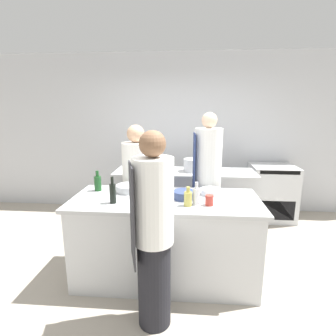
# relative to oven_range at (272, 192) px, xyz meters

# --- Properties ---
(ground_plane) EXTENTS (16.00, 16.00, 0.00)m
(ground_plane) POSITION_rel_oven_range_xyz_m (-1.66, -1.76, -0.46)
(ground_plane) COLOR #A89E8E
(wall_back) EXTENTS (8.00, 0.06, 2.80)m
(wall_back) POSITION_rel_oven_range_xyz_m (-1.66, 0.37, 0.94)
(wall_back) COLOR silver
(wall_back) RESTS_ON ground_plane
(prep_counter) EXTENTS (1.99, 0.83, 0.92)m
(prep_counter) POSITION_rel_oven_range_xyz_m (-1.66, -1.76, 0.00)
(prep_counter) COLOR silver
(prep_counter) RESTS_ON ground_plane
(pass_counter) EXTENTS (2.12, 0.61, 0.92)m
(pass_counter) POSITION_rel_oven_range_xyz_m (-1.48, -0.51, 0.00)
(pass_counter) COLOR silver
(pass_counter) RESTS_ON ground_plane
(oven_range) EXTENTS (0.72, 0.64, 0.92)m
(oven_range) POSITION_rel_oven_range_xyz_m (0.00, 0.00, 0.00)
(oven_range) COLOR silver
(oven_range) RESTS_ON ground_plane
(chef_at_prep_near) EXTENTS (0.38, 0.37, 1.70)m
(chef_at_prep_near) POSITION_rel_oven_range_xyz_m (-1.70, -2.42, 0.40)
(chef_at_prep_near) COLOR black
(chef_at_prep_near) RESTS_ON ground_plane
(chef_at_stove) EXTENTS (0.40, 0.39, 1.65)m
(chef_at_stove) POSITION_rel_oven_range_xyz_m (-2.09, -1.08, 0.36)
(chef_at_stove) COLOR black
(chef_at_stove) RESTS_ON ground_plane
(chef_at_pass_far) EXTENTS (0.36, 0.34, 1.81)m
(chef_at_pass_far) POSITION_rel_oven_range_xyz_m (-1.18, -1.13, 0.45)
(chef_at_pass_far) COLOR black
(chef_at_pass_far) RESTS_ON ground_plane
(bottle_olive_oil) EXTENTS (0.06, 0.06, 0.27)m
(bottle_olive_oil) POSITION_rel_oven_range_xyz_m (-2.17, -1.94, 0.57)
(bottle_olive_oil) COLOR black
(bottle_olive_oil) RESTS_ON prep_counter
(bottle_vinegar) EXTENTS (0.08, 0.08, 0.23)m
(bottle_vinegar) POSITION_rel_oven_range_xyz_m (-2.46, -1.55, 0.56)
(bottle_vinegar) COLOR #19471E
(bottle_vinegar) RESTS_ON prep_counter
(bottle_wine) EXTENTS (0.07, 0.07, 0.23)m
(bottle_wine) POSITION_rel_oven_range_xyz_m (-1.34, -1.91, 0.56)
(bottle_wine) COLOR silver
(bottle_wine) RESTS_ON prep_counter
(bottle_cooking_oil) EXTENTS (0.08, 0.08, 0.19)m
(bottle_cooking_oil) POSITION_rel_oven_range_xyz_m (-1.89, -1.93, 0.54)
(bottle_cooking_oil) COLOR #2D5175
(bottle_cooking_oil) RESTS_ON prep_counter
(bottle_sauce) EXTENTS (0.08, 0.08, 0.19)m
(bottle_sauce) POSITION_rel_oven_range_xyz_m (-1.42, -1.95, 0.54)
(bottle_sauce) COLOR #B2A84C
(bottle_sauce) RESTS_ON prep_counter
(bowl_mixing_large) EXTENTS (0.22, 0.22, 0.07)m
(bowl_mixing_large) POSITION_rel_oven_range_xyz_m (-1.17, -1.59, 0.50)
(bowl_mixing_large) COLOR white
(bowl_mixing_large) RESTS_ON prep_counter
(bowl_prep_small) EXTENTS (0.23, 0.23, 0.08)m
(bowl_prep_small) POSITION_rel_oven_range_xyz_m (-1.46, -1.75, 0.51)
(bowl_prep_small) COLOR navy
(bowl_prep_small) RESTS_ON prep_counter
(bowl_ceramic_blue) EXTENTS (0.27, 0.27, 0.08)m
(bowl_ceramic_blue) POSITION_rel_oven_range_xyz_m (-2.10, -1.57, 0.51)
(bowl_ceramic_blue) COLOR #B7BABC
(bowl_ceramic_blue) RESTS_ON prep_counter
(cup) EXTENTS (0.08, 0.08, 0.10)m
(cup) POSITION_rel_oven_range_xyz_m (-1.21, -1.93, 0.52)
(cup) COLOR #B2382D
(cup) RESTS_ON prep_counter
(cutting_board) EXTENTS (0.32, 0.21, 0.01)m
(cutting_board) POSITION_rel_oven_range_xyz_m (-1.74, -1.55, 0.47)
(cutting_board) COLOR olive
(cutting_board) RESTS_ON prep_counter
(stockpot) EXTENTS (0.28, 0.28, 0.19)m
(stockpot) POSITION_rel_oven_range_xyz_m (-1.35, -0.51, 0.56)
(stockpot) COLOR silver
(stockpot) RESTS_ON pass_counter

